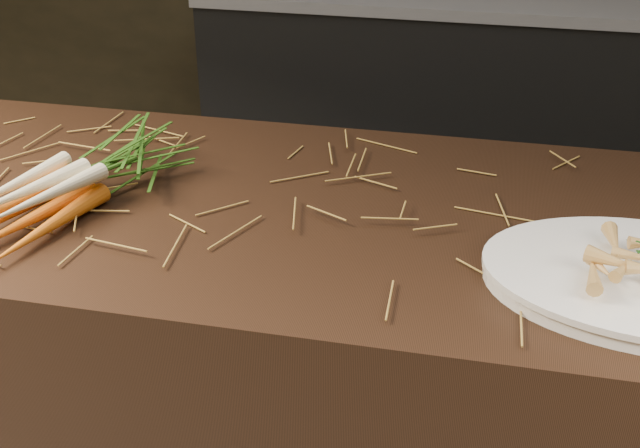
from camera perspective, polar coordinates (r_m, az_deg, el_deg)
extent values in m
cube|color=black|center=(1.65, -7.21, -12.08)|extent=(2.40, 0.70, 0.90)
cube|color=black|center=(3.24, 8.70, 8.60)|extent=(1.80, 0.60, 0.80)
cone|color=#CE5914|center=(1.38, -21.28, 0.67)|extent=(0.11, 0.27, 0.03)
cone|color=#CE5914|center=(1.35, -20.11, 0.21)|extent=(0.13, 0.27, 0.03)
cone|color=#CE5914|center=(1.31, -18.89, -0.27)|extent=(0.10, 0.27, 0.03)
cone|color=#CE5914|center=(1.34, -21.20, 1.30)|extent=(0.13, 0.26, 0.03)
cone|color=beige|center=(1.35, -21.08, 2.54)|extent=(0.08, 0.25, 0.04)
cone|color=beige|center=(1.32, -20.36, 2.13)|extent=(0.12, 0.25, 0.04)
cone|color=beige|center=(1.30, -19.06, 1.83)|extent=(0.11, 0.25, 0.04)
ellipsoid|color=#315814|center=(1.47, -13.53, 5.05)|extent=(0.23, 0.27, 0.09)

